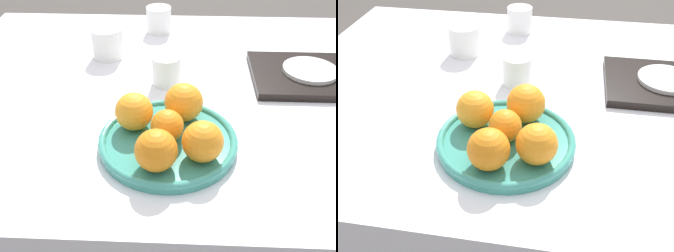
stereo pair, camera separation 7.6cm
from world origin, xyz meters
The scene contains 12 objects.
table centered at (0.00, 0.00, 0.35)m, with size 1.46×0.96×0.71m.
fruit_platter centered at (-0.12, -0.24, 0.72)m, with size 0.28×0.28×0.03m.
orange_0 centered at (-0.12, -0.24, 0.76)m, with size 0.07×0.07×0.07m.
orange_1 centered at (-0.19, -0.21, 0.77)m, with size 0.08×0.08×0.08m.
orange_2 centered at (-0.09, -0.17, 0.77)m, with size 0.08×0.08×0.08m.
orange_3 centered at (-0.05, -0.30, 0.77)m, with size 0.08×0.08×0.08m.
orange_4 centered at (-0.14, -0.33, 0.77)m, with size 0.08×0.08×0.08m.
serving_tray centered at (0.23, 0.05, 0.72)m, with size 0.29×0.23×0.02m.
side_plate centered at (0.23, 0.05, 0.73)m, with size 0.14×0.14×0.01m.
cup_0 centered at (-0.13, 0.01, 0.75)m, with size 0.07×0.07×0.07m.
cup_1 centered at (-0.17, 0.34, 0.75)m, with size 0.08×0.08×0.08m.
cup_2 centered at (-0.31, 0.15, 0.75)m, with size 0.09×0.09×0.08m.
Camera 2 is at (-0.02, -0.85, 1.21)m, focal length 42.00 mm.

